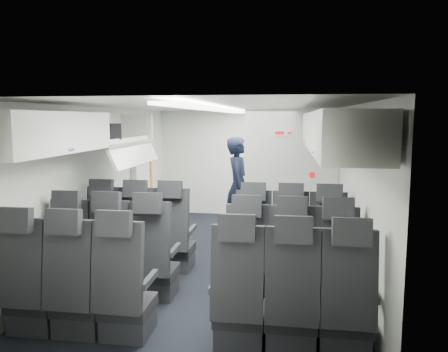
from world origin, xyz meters
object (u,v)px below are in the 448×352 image
(seat_row_rear, at_px, (181,299))
(flight_attendant, at_px, (238,187))
(boarding_door, at_px, (143,177))
(seat_row_front, at_px, (214,243))
(seat_row_mid, at_px, (200,266))
(galley_unit, at_px, (288,172))
(carry_on_bag, at_px, (104,132))

(seat_row_rear, xyz_separation_m, flight_attendant, (0.12, 3.64, 0.44))
(boarding_door, bearing_deg, flight_attendant, -8.05)
(seat_row_front, bearing_deg, seat_row_mid, -90.00)
(seat_row_rear, distance_m, galley_unit, 5.17)
(seat_row_mid, xyz_separation_m, flight_attendant, (0.12, 2.74, 0.44))
(seat_row_mid, relative_size, flight_attendant, 1.96)
(seat_row_rear, relative_size, boarding_door, 1.79)
(seat_row_front, distance_m, carry_on_bag, 2.00)
(galley_unit, height_order, boarding_door, galley_unit)
(seat_row_front, distance_m, boarding_door, 2.71)
(galley_unit, xyz_separation_m, boarding_door, (-2.59, -1.17, 0.00))
(seat_row_rear, xyz_separation_m, boarding_door, (-1.64, 3.89, 0.55))
(seat_row_front, relative_size, seat_row_mid, 1.00)
(seat_row_front, bearing_deg, seat_row_rear, -90.00)
(seat_row_rear, bearing_deg, flight_attendant, 88.17)
(seat_row_front, height_order, seat_row_rear, same)
(seat_row_front, height_order, flight_attendant, flight_attendant)
(galley_unit, bearing_deg, boarding_door, -155.72)
(seat_row_mid, distance_m, carry_on_bag, 2.16)
(flight_attendant, bearing_deg, galley_unit, -33.63)
(seat_row_front, distance_m, galley_unit, 3.43)
(seat_row_rear, xyz_separation_m, carry_on_bag, (-1.40, 1.71, 1.42))
(seat_row_rear, bearing_deg, boarding_door, 112.87)
(galley_unit, xyz_separation_m, carry_on_bag, (-2.35, -3.34, 0.88))
(seat_row_mid, height_order, flight_attendant, flight_attendant)
(seat_row_mid, bearing_deg, flight_attendant, 87.57)
(flight_attendant, height_order, carry_on_bag, carry_on_bag)
(seat_row_rear, xyz_separation_m, galley_unit, (0.95, 5.05, 0.55))
(seat_row_front, relative_size, seat_row_rear, 1.00)
(seat_row_mid, xyz_separation_m, carry_on_bag, (-1.40, 0.81, 1.42))
(carry_on_bag, bearing_deg, seat_row_rear, -40.87)
(seat_row_mid, height_order, boarding_door, boarding_door)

